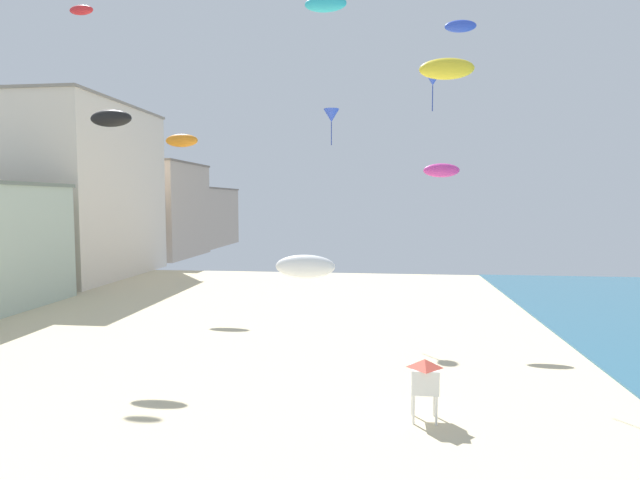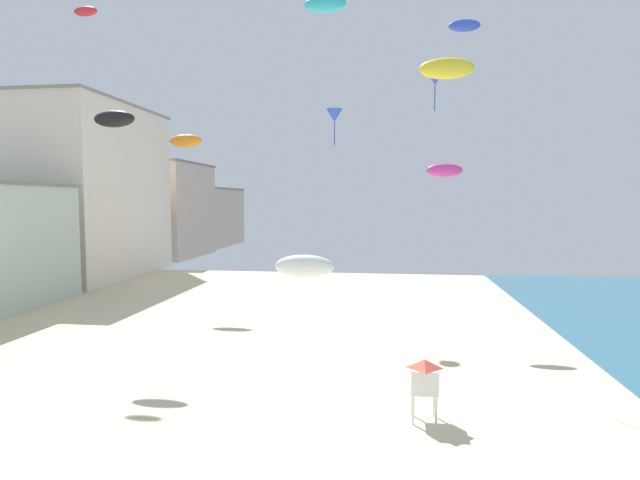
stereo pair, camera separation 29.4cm
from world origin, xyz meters
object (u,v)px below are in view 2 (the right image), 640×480
at_px(kite_yellow_parafoil, 447,68).
at_px(kite_red_parafoil, 86,11).
at_px(kite_orange_parafoil, 186,141).
at_px(kite_blue_parafoil, 464,26).
at_px(kite_blue_delta, 435,78).
at_px(kite_black_parafoil, 114,119).
at_px(kite_cyan_parafoil, 325,4).
at_px(kite_magenta_parafoil, 444,170).
at_px(kite_blue_delta_2, 334,116).
at_px(lifeguard_stand, 424,377).
at_px(kite_white_parafoil, 304,266).

height_order(kite_yellow_parafoil, kite_red_parafoil, kite_red_parafoil).
bearing_deg(kite_orange_parafoil, kite_blue_parafoil, 0.01).
xyz_separation_m(kite_blue_delta, kite_black_parafoil, (-19.17, -0.96, -2.06)).
bearing_deg(kite_blue_delta, kite_cyan_parafoil, -116.29).
relative_size(kite_orange_parafoil, kite_magenta_parafoil, 1.20).
bearing_deg(kite_blue_delta_2, kite_red_parafoil, -161.88).
bearing_deg(lifeguard_stand, kite_cyan_parafoil, -177.19).
bearing_deg(kite_blue_delta_2, kite_blue_parafoil, 26.08).
relative_size(lifeguard_stand, kite_blue_delta_2, 0.97).
bearing_deg(kite_cyan_parafoil, lifeguard_stand, 4.47).
bearing_deg(kite_magenta_parafoil, kite_blue_delta, -103.01).
bearing_deg(kite_magenta_parafoil, kite_orange_parafoil, 160.13).
height_order(kite_yellow_parafoil, kite_blue_delta_2, kite_blue_delta_2).
relative_size(kite_blue_delta, kite_blue_delta_2, 0.86).
distance_m(kite_orange_parafoil, kite_black_parafoil, 13.38).
xyz_separation_m(kite_orange_parafoil, kite_blue_parafoil, (23.28, 0.00, 8.68)).
xyz_separation_m(kite_blue_delta, kite_magenta_parafoil, (1.10, 4.74, -5.00)).
bearing_deg(kite_blue_parafoil, kite_blue_delta, -104.58).
xyz_separation_m(kite_blue_delta_2, kite_magenta_parafoil, (7.71, -2.83, -4.23)).
distance_m(kite_orange_parafoil, kite_blue_delta_2, 14.32).
xyz_separation_m(kite_blue_parafoil, kite_magenta_parafoil, (-2.13, -7.65, -11.82)).
bearing_deg(kite_white_parafoil, lifeguard_stand, 18.04).
distance_m(kite_blue_delta, kite_magenta_parafoil, 6.98).
xyz_separation_m(kite_magenta_parafoil, kite_red_parafoil, (-23.89, -2.46, 10.60)).
height_order(kite_orange_parafoil, kite_blue_delta_2, kite_blue_delta_2).
bearing_deg(kite_blue_delta, kite_red_parafoil, 174.28).
distance_m(kite_red_parafoil, kite_white_parafoil, 26.65).
xyz_separation_m(kite_orange_parafoil, kite_black_parafoil, (0.89, -13.35, -0.21)).
relative_size(kite_blue_parafoil, kite_blue_delta_2, 0.95).
bearing_deg(kite_yellow_parafoil, kite_blue_delta, 87.80).
height_order(kite_blue_delta, kite_blue_delta_2, kite_blue_delta).
relative_size(kite_red_parafoil, kite_white_parafoil, 0.72).
height_order(kite_blue_delta_2, kite_black_parafoil, kite_blue_delta_2).
height_order(kite_yellow_parafoil, kite_cyan_parafoil, kite_cyan_parafoil).
relative_size(lifeguard_stand, kite_white_parafoil, 1.11).
relative_size(kite_cyan_parafoil, kite_white_parafoil, 0.71).
bearing_deg(kite_blue_delta, kite_blue_delta_2, 131.11).
distance_m(kite_orange_parafoil, kite_cyan_parafoil, 27.29).
height_order(lifeguard_stand, kite_white_parafoil, kite_white_parafoil).
height_order(kite_orange_parafoil, kite_blue_delta, kite_blue_delta).
distance_m(kite_yellow_parafoil, kite_magenta_parafoil, 15.08).
xyz_separation_m(kite_blue_delta, kite_blue_delta_2, (-6.61, 7.58, -0.77)).
distance_m(lifeguard_stand, kite_red_parafoil, 31.84).
xyz_separation_m(kite_magenta_parafoil, kite_white_parafoil, (-6.82, -16.25, -4.54)).
xyz_separation_m(kite_blue_delta, kite_blue_parafoil, (3.22, 12.39, 6.83)).
relative_size(kite_blue_delta_2, kite_white_parafoil, 1.14).
distance_m(kite_blue_parafoil, kite_magenta_parafoil, 14.24).
bearing_deg(kite_cyan_parafoil, kite_magenta_parafoil, 67.65).
bearing_deg(kite_cyan_parafoil, kite_black_parafoil, 146.47).
distance_m(lifeguard_stand, kite_cyan_parafoil, 15.33).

